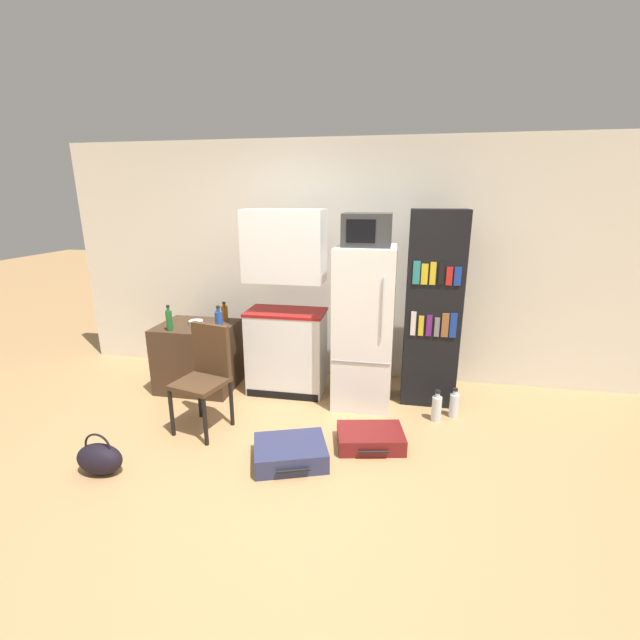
% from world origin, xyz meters
% --- Properties ---
extents(ground_plane, '(24.00, 24.00, 0.00)m').
position_xyz_m(ground_plane, '(0.00, 0.00, 0.00)').
color(ground_plane, tan).
extents(wall_back, '(6.40, 0.10, 2.61)m').
position_xyz_m(wall_back, '(0.20, 2.00, 1.30)').
color(wall_back, silver).
rests_on(wall_back, ground_plane).
extents(side_table, '(0.79, 0.63, 0.71)m').
position_xyz_m(side_table, '(-1.26, 1.28, 0.36)').
color(side_table, '#422D1E').
rests_on(side_table, ground_plane).
extents(kitchen_hutch, '(0.81, 0.46, 1.90)m').
position_xyz_m(kitchen_hutch, '(-0.30, 1.38, 0.89)').
color(kitchen_hutch, white).
rests_on(kitchen_hutch, ground_plane).
extents(refrigerator, '(0.56, 0.65, 1.57)m').
position_xyz_m(refrigerator, '(0.52, 1.29, 0.79)').
color(refrigerator, white).
rests_on(refrigerator, ground_plane).
extents(microwave, '(0.44, 0.38, 0.30)m').
position_xyz_m(microwave, '(0.52, 1.29, 1.72)').
color(microwave, '#333333').
rests_on(microwave, refrigerator).
extents(bookshelf, '(0.52, 0.35, 1.91)m').
position_xyz_m(bookshelf, '(1.17, 1.43, 0.95)').
color(bookshelf, black).
rests_on(bookshelf, ground_plane).
extents(bottle_blue_soda, '(0.07, 0.07, 0.26)m').
position_xyz_m(bottle_blue_soda, '(-0.92, 1.11, 0.82)').
color(bottle_blue_soda, '#1E47A3').
rests_on(bottle_blue_soda, side_table).
extents(bottle_green_tall, '(0.06, 0.06, 0.26)m').
position_xyz_m(bottle_green_tall, '(-1.43, 1.05, 0.82)').
color(bottle_green_tall, '#1E6028').
rests_on(bottle_green_tall, side_table).
extents(bottle_amber_beer, '(0.07, 0.07, 0.21)m').
position_xyz_m(bottle_amber_beer, '(-1.02, 1.49, 0.80)').
color(bottle_amber_beer, brown).
rests_on(bottle_amber_beer, side_table).
extents(bowl, '(0.15, 0.15, 0.04)m').
position_xyz_m(bowl, '(-1.27, 1.30, 0.73)').
color(bowl, silver).
rests_on(bowl, side_table).
extents(chair, '(0.49, 0.49, 0.94)m').
position_xyz_m(chair, '(-0.80, 0.53, 0.55)').
color(chair, black).
rests_on(chair, ground_plane).
extents(suitcase_large_flat, '(0.67, 0.59, 0.16)m').
position_xyz_m(suitcase_large_flat, '(0.06, 0.12, 0.08)').
color(suitcase_large_flat, navy).
rests_on(suitcase_large_flat, ground_plane).
extents(suitcase_small_flat, '(0.61, 0.47, 0.14)m').
position_xyz_m(suitcase_small_flat, '(0.66, 0.46, 0.07)').
color(suitcase_small_flat, maroon).
rests_on(suitcase_small_flat, ground_plane).
extents(handbag, '(0.36, 0.20, 0.33)m').
position_xyz_m(handbag, '(-1.31, -0.29, 0.12)').
color(handbag, black).
rests_on(handbag, ground_plane).
extents(water_bottle_front, '(0.09, 0.09, 0.29)m').
position_xyz_m(water_bottle_front, '(1.40, 1.11, 0.12)').
color(water_bottle_front, silver).
rests_on(water_bottle_front, ground_plane).
extents(water_bottle_middle, '(0.09, 0.09, 0.31)m').
position_xyz_m(water_bottle_middle, '(1.23, 1.00, 0.13)').
color(water_bottle_middle, silver).
rests_on(water_bottle_middle, ground_plane).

